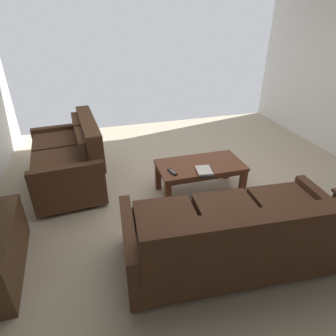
{
  "coord_description": "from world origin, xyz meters",
  "views": [
    {
      "loc": [
        1.23,
        2.68,
        2.09
      ],
      "look_at": [
        0.56,
        0.31,
        0.72
      ],
      "focal_mm": 30.6,
      "sensor_mm": 36.0,
      "label": 1
    }
  ],
  "objects": [
    {
      "name": "coffee_table",
      "position": [
        -0.01,
        -0.22,
        0.35
      ],
      "size": [
        1.07,
        0.56,
        0.41
      ],
      "color": "brown",
      "rests_on": "ground"
    },
    {
      "name": "loveseat_near",
      "position": [
        1.55,
        -0.89,
        0.38
      ],
      "size": [
        0.95,
        1.49,
        0.88
      ],
      "color": "black",
      "rests_on": "ground"
    },
    {
      "name": "ground_plane",
      "position": [
        0.0,
        0.0,
        -0.0
      ],
      "size": [
        5.19,
        5.87,
        0.01
      ],
      "primitive_type": "cube",
      "color": "#B7A88E"
    },
    {
      "name": "sofa_main",
      "position": [
        0.13,
        0.98,
        0.34
      ],
      "size": [
        2.01,
        1.02,
        0.78
      ],
      "color": "black",
      "rests_on": "ground"
    },
    {
      "name": "book_stack",
      "position": [
        0.02,
        -0.01,
        0.43
      ],
      "size": [
        0.22,
        0.27,
        0.03
      ],
      "color": "black",
      "rests_on": "coffee_table"
    },
    {
      "name": "tv_remote",
      "position": [
        0.39,
        -0.1,
        0.42
      ],
      "size": [
        0.08,
        0.17,
        0.02
      ],
      "color": "black",
      "rests_on": "coffee_table"
    }
  ]
}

